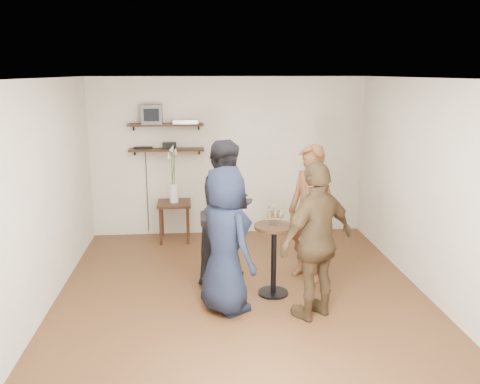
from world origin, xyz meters
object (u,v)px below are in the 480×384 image
person_dark (228,212)px  person_navy (226,240)px  radio (169,145)px  person_plaid (310,213)px  person_brown (317,241)px  dvd_deck (186,122)px  side_table (174,209)px  drinks_table (274,250)px  crt_monitor (152,114)px

person_dark → person_navy: (-0.08, -0.85, -0.09)m
radio → person_plaid: bearing=-46.2°
person_brown → dvd_deck: bearing=-96.4°
person_navy → person_brown: bearing=-134.6°
person_dark → person_brown: (0.90, -1.08, -0.05)m
side_table → person_plaid: bearing=-43.3°
dvd_deck → drinks_table: 2.96m
drinks_table → person_navy: bearing=-148.6°
dvd_deck → crt_monitor: bearing=180.0°
person_plaid → person_brown: size_ratio=1.02×
radio → person_dark: person_dark is taller
person_plaid → person_brown: person_plaid is taller
person_plaid → person_navy: (-1.14, -0.83, -0.05)m
side_table → person_dark: person_dark is taller
radio → person_dark: bearing=-67.2°
dvd_deck → person_brown: dvd_deck is taller
person_plaid → person_dark: 1.06m
crt_monitor → dvd_deck: bearing=0.0°
crt_monitor → person_dark: (1.07, -1.94, -1.09)m
dvd_deck → radio: bearing=180.0°
person_navy → side_table: bearing=-16.5°
dvd_deck → person_navy: (0.47, -2.79, -1.06)m
dvd_deck → person_dark: size_ratio=0.22×
crt_monitor → radio: 0.56m
dvd_deck → drinks_table: dvd_deck is taller
person_plaid → person_brown: 1.07m
dvd_deck → person_brown: (1.45, -3.02, -1.02)m
radio → person_brown: person_brown is taller
person_dark → person_navy: person_dark is taller
crt_monitor → dvd_deck: crt_monitor is taller
drinks_table → side_table: bearing=120.5°
crt_monitor → dvd_deck: size_ratio=0.80×
crt_monitor → side_table: size_ratio=0.50×
dvd_deck → person_dark: bearing=-74.2°
crt_monitor → drinks_table: 3.24m
radio → person_brown: 3.53m
person_plaid → person_brown: (-0.16, -1.06, -0.02)m
dvd_deck → person_plaid: bearing=-50.5°
person_navy → person_brown: (0.98, -0.23, 0.04)m
side_table → drinks_table: bearing=-59.5°
drinks_table → person_navy: (-0.60, -0.37, 0.27)m
crt_monitor → person_dark: 2.47m
radio → drinks_table: bearing=-61.0°
crt_monitor → person_brown: (1.97, -3.02, -1.14)m
person_plaid → person_brown: bearing=-49.3°
drinks_table → person_brown: person_brown is taller
person_plaid → person_dark: person_dark is taller
crt_monitor → person_dark: size_ratio=0.17×
radio → side_table: (0.06, -0.24, -0.99)m
drinks_table → person_dark: person_dark is taller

